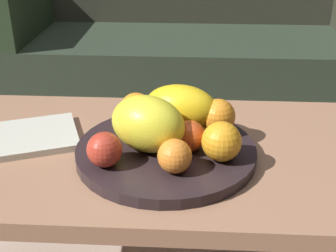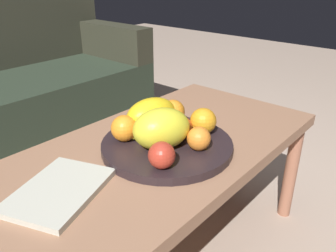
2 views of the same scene
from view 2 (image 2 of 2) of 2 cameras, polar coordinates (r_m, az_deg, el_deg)
The scene contains 12 objects.
coffee_table at distance 1.09m, azimuth -1.59°, elevation -5.62°, with size 1.12×0.57×0.46m.
fruit_bowl at distance 1.04m, azimuth 0.00°, elevation -3.13°, with size 0.40×0.40×0.03m, color black.
melon_large_front at distance 1.08m, azimuth -2.79°, elevation 1.92°, with size 0.17×0.11×0.11m, color yellow.
melon_smaller_beside at distance 0.97m, azimuth -1.10°, elevation -0.44°, with size 0.17×0.12×0.12m, color yellow.
orange_front at distance 1.07m, azimuth 5.90°, elevation 0.83°, with size 0.08×0.08×0.08m, color orange.
orange_left at distance 1.13m, azimuth 0.80°, elevation 2.41°, with size 0.08×0.08×0.08m, color orange.
orange_right at distance 0.97m, azimuth 5.17°, elevation -2.10°, with size 0.07×0.07×0.07m, color orange.
orange_back at distance 1.03m, azimuth -7.34°, elevation -0.37°, with size 0.08×0.08×0.08m, color orange.
apple_front at distance 1.04m, azimuth 2.20°, elevation -0.16°, with size 0.07×0.07×0.07m, color #BD451A.
apple_left at distance 0.88m, azimuth -1.06°, elevation -4.91°, with size 0.07×0.07×0.07m, color #B23323.
banana_bunch at distance 1.05m, azimuth -2.42°, elevation -0.22°, with size 0.18×0.14×0.06m.
magazine at distance 0.89m, azimuth -17.74°, elevation -10.25°, with size 0.25×0.18×0.02m, color beige.
Camera 2 is at (-0.69, -0.63, 0.96)m, focal length 36.43 mm.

